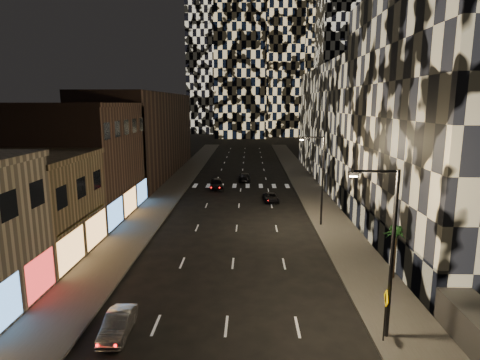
{
  "coord_description": "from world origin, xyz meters",
  "views": [
    {
      "loc": [
        1.26,
        -9.59,
        12.36
      ],
      "look_at": [
        0.47,
        23.46,
        6.0
      ],
      "focal_mm": 30.0,
      "sensor_mm": 36.0,
      "label": 1
    }
  ],
  "objects_px": {
    "car_dark_midlane": "(217,184)",
    "ped_sign": "(386,306)",
    "streetlight_far": "(320,174)",
    "palm_tree": "(396,235)",
    "car_dark_rightlane": "(271,198)",
    "car_silver_parked": "(118,324)",
    "streetlight_near": "(388,243)",
    "car_dark_oncoming": "(245,177)"
  },
  "relations": [
    {
      "from": "streetlight_near",
      "to": "car_silver_parked",
      "type": "xyz_separation_m",
      "value": [
        -14.15,
        -0.0,
        -4.74
      ]
    },
    {
      "from": "ped_sign",
      "to": "streetlight_far",
      "type": "bearing_deg",
      "value": 98.9
    },
    {
      "from": "streetlight_near",
      "to": "ped_sign",
      "type": "height_order",
      "value": "streetlight_near"
    },
    {
      "from": "car_silver_parked",
      "to": "car_dark_midlane",
      "type": "relative_size",
      "value": 0.8
    },
    {
      "from": "car_silver_parked",
      "to": "car_dark_midlane",
      "type": "xyz_separation_m",
      "value": [
        2.3,
        37.53,
        0.18
      ]
    },
    {
      "from": "streetlight_near",
      "to": "car_dark_midlane",
      "type": "relative_size",
      "value": 1.94
    },
    {
      "from": "car_dark_oncoming",
      "to": "ped_sign",
      "type": "height_order",
      "value": "ped_sign"
    },
    {
      "from": "streetlight_far",
      "to": "palm_tree",
      "type": "relative_size",
      "value": 2.37
    },
    {
      "from": "car_dark_rightlane",
      "to": "streetlight_far",
      "type": "bearing_deg",
      "value": -72.05
    },
    {
      "from": "car_dark_oncoming",
      "to": "streetlight_near",
      "type": "bearing_deg",
      "value": 99.77
    },
    {
      "from": "car_dark_midlane",
      "to": "car_dark_rightlane",
      "type": "distance_m",
      "value": 10.54
    },
    {
      "from": "car_dark_midlane",
      "to": "streetlight_near",
      "type": "bearing_deg",
      "value": -79.67
    },
    {
      "from": "car_dark_midlane",
      "to": "ped_sign",
      "type": "xyz_separation_m",
      "value": [
        11.8,
        -37.96,
        1.31
      ]
    },
    {
      "from": "streetlight_far",
      "to": "car_dark_oncoming",
      "type": "xyz_separation_m",
      "value": [
        -7.82,
        23.89,
        -4.69
      ]
    },
    {
      "from": "car_silver_parked",
      "to": "car_dark_midlane",
      "type": "height_order",
      "value": "car_dark_midlane"
    },
    {
      "from": "streetlight_far",
      "to": "car_dark_oncoming",
      "type": "distance_m",
      "value": 25.58
    },
    {
      "from": "car_silver_parked",
      "to": "car_dark_midlane",
      "type": "distance_m",
      "value": 37.6
    },
    {
      "from": "streetlight_far",
      "to": "car_dark_midlane",
      "type": "bearing_deg",
      "value": 124.07
    },
    {
      "from": "streetlight_far",
      "to": "car_dark_midlane",
      "type": "xyz_separation_m",
      "value": [
        -11.85,
        17.53,
        -4.56
      ]
    },
    {
      "from": "car_silver_parked",
      "to": "car_dark_rightlane",
      "type": "bearing_deg",
      "value": 70.05
    },
    {
      "from": "ped_sign",
      "to": "palm_tree",
      "type": "height_order",
      "value": "palm_tree"
    },
    {
      "from": "streetlight_far",
      "to": "car_dark_midlane",
      "type": "relative_size",
      "value": 1.94
    },
    {
      "from": "car_dark_midlane",
      "to": "car_dark_oncoming",
      "type": "distance_m",
      "value": 7.54
    },
    {
      "from": "car_dark_oncoming",
      "to": "ped_sign",
      "type": "xyz_separation_m",
      "value": [
        7.76,
        -44.33,
        1.44
      ]
    },
    {
      "from": "car_dark_midlane",
      "to": "car_dark_rightlane",
      "type": "height_order",
      "value": "car_dark_midlane"
    },
    {
      "from": "streetlight_near",
      "to": "car_dark_oncoming",
      "type": "distance_m",
      "value": 44.83
    },
    {
      "from": "ped_sign",
      "to": "palm_tree",
      "type": "distance_m",
      "value": 8.55
    },
    {
      "from": "car_silver_parked",
      "to": "streetlight_near",
      "type": "bearing_deg",
      "value": -1.92
    },
    {
      "from": "streetlight_near",
      "to": "car_silver_parked",
      "type": "bearing_deg",
      "value": -179.99
    },
    {
      "from": "car_silver_parked",
      "to": "palm_tree",
      "type": "xyz_separation_m",
      "value": [
        17.3,
        7.41,
        2.67
      ]
    },
    {
      "from": "streetlight_far",
      "to": "palm_tree",
      "type": "distance_m",
      "value": 13.14
    },
    {
      "from": "car_dark_midlane",
      "to": "palm_tree",
      "type": "bearing_deg",
      "value": -70.72
    },
    {
      "from": "streetlight_far",
      "to": "car_silver_parked",
      "type": "bearing_deg",
      "value": -125.29
    },
    {
      "from": "streetlight_near",
      "to": "ped_sign",
      "type": "bearing_deg",
      "value": -97.41
    },
    {
      "from": "streetlight_near",
      "to": "palm_tree",
      "type": "height_order",
      "value": "streetlight_near"
    },
    {
      "from": "car_silver_parked",
      "to": "palm_tree",
      "type": "relative_size",
      "value": 0.98
    },
    {
      "from": "streetlight_far",
      "to": "car_dark_rightlane",
      "type": "height_order",
      "value": "streetlight_far"
    },
    {
      "from": "streetlight_far",
      "to": "ped_sign",
      "type": "bearing_deg",
      "value": -90.16
    },
    {
      "from": "car_dark_midlane",
      "to": "ped_sign",
      "type": "height_order",
      "value": "ped_sign"
    },
    {
      "from": "streetlight_near",
      "to": "streetlight_far",
      "type": "bearing_deg",
      "value": 90.0
    },
    {
      "from": "car_dark_midlane",
      "to": "streetlight_far",
      "type": "bearing_deg",
      "value": -63.13
    },
    {
      "from": "streetlight_near",
      "to": "car_dark_oncoming",
      "type": "xyz_separation_m",
      "value": [
        -7.82,
        43.89,
        -4.69
      ]
    }
  ]
}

